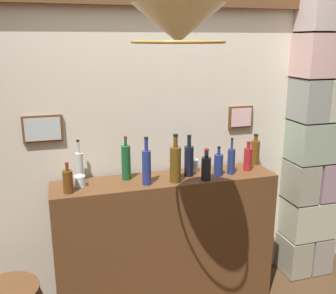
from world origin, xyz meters
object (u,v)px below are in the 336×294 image
(liquor_bottle_port, at_px, (255,152))
(glass_tumbler_highball, at_px, (193,166))
(liquor_bottle_vermouth, at_px, (206,168))
(liquor_bottle_rum, at_px, (126,162))
(glass_tumbler_rocks, at_px, (80,181))
(liquor_bottle_whiskey, at_px, (147,166))
(liquor_bottle_bourbon, at_px, (175,163))
(liquor_bottle_mezcal, at_px, (231,161))
(liquor_bottle_tequila, at_px, (79,166))
(liquor_bottle_gin, at_px, (248,158))
(liquor_bottle_rye, at_px, (189,160))
(liquor_bottle_scotch, at_px, (218,164))
(pendant_lamp, at_px, (178,25))
(liquor_bottle_brandy, at_px, (68,181))

(liquor_bottle_port, relative_size, glass_tumbler_highball, 2.57)
(liquor_bottle_port, distance_m, liquor_bottle_vermouth, 0.57)
(liquor_bottle_port, xyz_separation_m, liquor_bottle_vermouth, (-0.52, -0.23, -0.01))
(liquor_bottle_rum, distance_m, glass_tumbler_rocks, 0.35)
(liquor_bottle_whiskey, distance_m, glass_tumbler_rocks, 0.47)
(liquor_bottle_rum, xyz_separation_m, liquor_bottle_bourbon, (0.32, -0.15, 0.01))
(liquor_bottle_mezcal, relative_size, liquor_bottle_vermouth, 1.17)
(liquor_bottle_rum, xyz_separation_m, glass_tumbler_rocks, (-0.33, -0.05, -0.09))
(liquor_bottle_rum, relative_size, liquor_bottle_tequila, 1.07)
(liquor_bottle_gin, distance_m, liquor_bottle_whiskey, 0.82)
(liquor_bottle_rum, distance_m, liquor_bottle_tequila, 0.33)
(liquor_bottle_port, height_order, liquor_bottle_rye, liquor_bottle_rye)
(liquor_bottle_whiskey, bearing_deg, liquor_bottle_gin, 5.52)
(liquor_bottle_scotch, xyz_separation_m, liquor_bottle_tequila, (-0.99, 0.18, 0.02))
(liquor_bottle_rum, relative_size, pendant_lamp, 0.70)
(liquor_bottle_vermouth, bearing_deg, glass_tumbler_rocks, 171.80)
(liquor_bottle_rum, height_order, liquor_bottle_port, liquor_bottle_rum)
(liquor_bottle_rum, bearing_deg, liquor_bottle_gin, -4.06)
(liquor_bottle_bourbon, relative_size, liquor_bottle_rye, 1.12)
(liquor_bottle_scotch, distance_m, glass_tumbler_highball, 0.20)
(liquor_bottle_brandy, bearing_deg, liquor_bottle_tequila, 67.05)
(liquor_bottle_gin, relative_size, liquor_bottle_brandy, 1.09)
(liquor_bottle_port, distance_m, liquor_bottle_tequila, 1.39)
(liquor_bottle_scotch, distance_m, liquor_bottle_port, 0.43)
(liquor_bottle_tequila, bearing_deg, liquor_bottle_rum, -11.07)
(liquor_bottle_mezcal, distance_m, liquor_bottle_tequila, 1.11)
(glass_tumbler_rocks, relative_size, glass_tumbler_highball, 0.80)
(liquor_bottle_vermouth, bearing_deg, glass_tumbler_highball, 97.48)
(liquor_bottle_port, bearing_deg, glass_tumbler_rocks, -175.66)
(liquor_bottle_brandy, relative_size, liquor_bottle_whiskey, 0.62)
(liquor_bottle_mezcal, bearing_deg, liquor_bottle_rye, 171.95)
(liquor_bottle_vermouth, height_order, liquor_bottle_whiskey, liquor_bottle_whiskey)
(liquor_bottle_bourbon, xyz_separation_m, liquor_bottle_whiskey, (-0.21, 0.01, -0.00))
(liquor_bottle_rum, bearing_deg, liquor_bottle_bourbon, -25.22)
(liquor_bottle_gin, relative_size, liquor_bottle_rum, 0.71)
(liquor_bottle_rum, xyz_separation_m, liquor_bottle_mezcal, (0.77, -0.11, -0.03))
(liquor_bottle_rum, height_order, liquor_bottle_mezcal, liquor_bottle_rum)
(liquor_bottle_tequila, height_order, glass_tumbler_highball, liquor_bottle_tequila)
(liquor_bottle_rye, bearing_deg, liquor_bottle_gin, -0.67)
(liquor_bottle_scotch, relative_size, liquor_bottle_rye, 0.71)
(glass_tumbler_highball, xyz_separation_m, pendant_lamp, (-0.39, -0.81, 0.99))
(glass_tumbler_highball, bearing_deg, liquor_bottle_gin, -11.37)
(liquor_bottle_brandy, height_order, liquor_bottle_vermouth, liquor_bottle_vermouth)
(liquor_bottle_mezcal, relative_size, liquor_bottle_whiskey, 0.81)
(liquor_bottle_rum, xyz_separation_m, liquor_bottle_brandy, (-0.41, -0.15, -0.05))
(glass_tumbler_highball, bearing_deg, liquor_bottle_vermouth, -82.52)
(liquor_bottle_rum, relative_size, liquor_bottle_vermouth, 1.36)
(liquor_bottle_bourbon, bearing_deg, pendant_lamp, -106.69)
(liquor_bottle_port, bearing_deg, liquor_bottle_bourbon, -164.46)
(liquor_bottle_scotch, xyz_separation_m, pendant_lamp, (-0.54, -0.68, 0.96))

